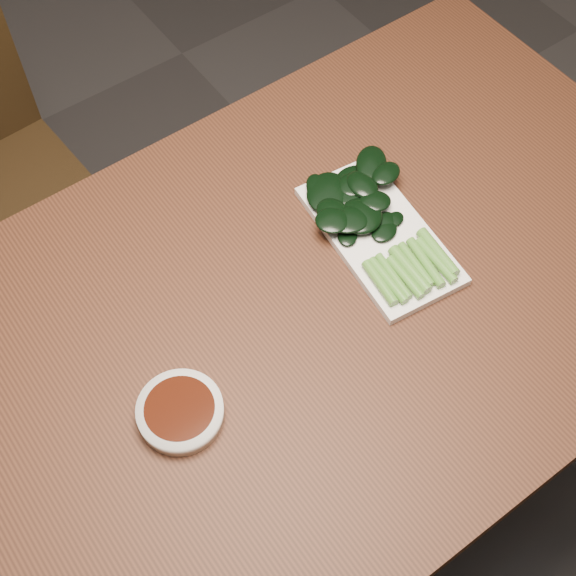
{
  "coord_description": "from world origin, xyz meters",
  "views": [
    {
      "loc": [
        -0.34,
        -0.48,
        1.76
      ],
      "look_at": [
        0.03,
        0.03,
        0.76
      ],
      "focal_mm": 50.0,
      "sensor_mm": 36.0,
      "label": 1
    }
  ],
  "objects_px": {
    "table": "(284,339)",
    "serving_plate": "(379,235)",
    "gai_lan": "(367,215)",
    "sauce_bowl": "(180,412)"
  },
  "relations": [
    {
      "from": "table",
      "to": "serving_plate",
      "type": "height_order",
      "value": "serving_plate"
    },
    {
      "from": "table",
      "to": "sauce_bowl",
      "type": "height_order",
      "value": "sauce_bowl"
    },
    {
      "from": "gai_lan",
      "to": "table",
      "type": "bearing_deg",
      "value": -164.2
    },
    {
      "from": "serving_plate",
      "to": "gai_lan",
      "type": "relative_size",
      "value": 1.01
    },
    {
      "from": "serving_plate",
      "to": "gai_lan",
      "type": "bearing_deg",
      "value": 94.11
    },
    {
      "from": "gai_lan",
      "to": "sauce_bowl",
      "type": "bearing_deg",
      "value": -165.71
    },
    {
      "from": "table",
      "to": "gai_lan",
      "type": "bearing_deg",
      "value": 15.8
    },
    {
      "from": "serving_plate",
      "to": "gai_lan",
      "type": "xyz_separation_m",
      "value": [
        -0.0,
        0.03,
        0.02
      ]
    },
    {
      "from": "table",
      "to": "sauce_bowl",
      "type": "bearing_deg",
      "value": -167.19
    },
    {
      "from": "sauce_bowl",
      "to": "gai_lan",
      "type": "height_order",
      "value": "gai_lan"
    }
  ]
}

